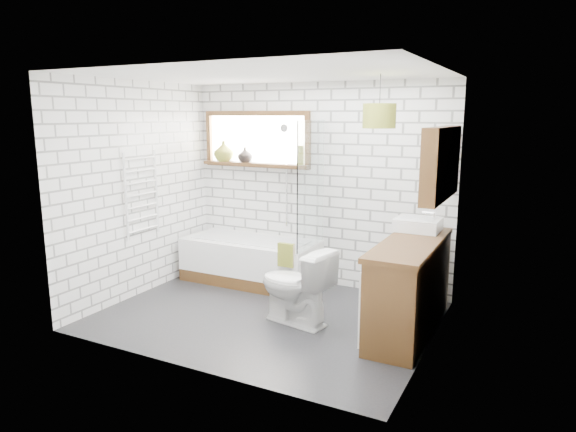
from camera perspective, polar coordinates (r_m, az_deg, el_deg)
The scene contains 22 objects.
floor at distance 5.59m, azimuth -2.44°, elevation -11.07°, with size 3.40×2.60×0.01m, color black.
ceiling at distance 5.19m, azimuth -2.68°, elevation 15.53°, with size 3.40×2.60×0.01m, color white.
wall_back at distance 6.40m, azimuth 3.23°, elevation 3.43°, with size 3.40×0.01×2.50m, color white.
wall_front at distance 4.18m, azimuth -11.40°, elevation -0.92°, with size 3.40×0.01×2.50m, color white.
wall_left at distance 6.26m, azimuth -16.28°, elevation 2.82°, with size 0.01×2.60×2.50m, color white.
wall_right at distance 4.66m, azimuth 16.02°, elevation 0.10°, with size 0.01×2.60×2.50m, color white.
window at distance 6.70m, azimuth -3.62°, elevation 8.50°, with size 1.52×0.16×0.68m, color #3A2210.
towel_radiator at distance 6.23m, azimuth -15.96°, elevation 2.34°, with size 0.06×0.52×1.00m, color white.
mirror_cabinet at distance 5.20m, azimuth 16.63°, elevation 5.64°, with size 0.16×1.20×0.70m, color #3A2210.
shower_riser at distance 6.52m, azimuth -0.15°, elevation 4.47°, with size 0.02×0.02×1.30m, color silver.
bathtub at distance 6.61m, azimuth -4.16°, elevation -4.97°, with size 1.71×0.75×0.55m, color white.
shower_screen at distance 6.01m, azimuth 2.55°, elevation 3.45°, with size 0.02×0.72×1.50m, color white.
towel_green at distance 5.89m, azimuth -0.20°, elevation -4.36°, with size 0.20×0.05×0.27m, color olive.
towel_beige at distance 5.89m, azimuth -0.20°, elevation -4.36°, with size 0.21×0.05×0.27m, color tan.
vanity at distance 5.21m, azimuth 13.38°, elevation -7.64°, with size 0.51×1.60×0.91m, color #3A2210.
basin at distance 5.56m, azimuth 14.26°, elevation -0.90°, with size 0.45×0.40×0.13m, color white.
tap at distance 5.51m, azimuth 15.90°, elevation -0.42°, with size 0.03×0.03×0.16m, color silver.
toilet at distance 5.28m, azimuth 0.78°, elevation -7.71°, with size 0.79×0.45×0.80m, color white.
vase_olive at distance 6.94m, azimuth -7.17°, elevation 7.00°, with size 0.26×0.26×0.27m, color olive.
vase_dark at distance 6.76m, azimuth -4.81°, elevation 6.63°, with size 0.19×0.19×0.20m, color black.
bottle at distance 6.38m, azimuth 1.33°, elevation 6.57°, with size 0.08×0.08×0.24m, color olive.
pendant at distance 5.18m, azimuth 10.11°, elevation 10.89°, with size 0.32×0.32×0.24m, color olive.
Camera 1 is at (2.56, -4.50, 2.11)m, focal length 32.00 mm.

